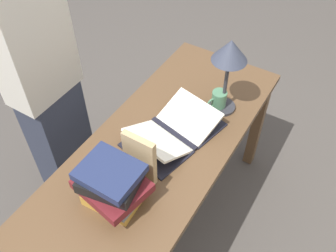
% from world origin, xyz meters
% --- Properties ---
extents(ground_plane, '(12.00, 12.00, 0.00)m').
position_xyz_m(ground_plane, '(0.00, 0.00, 0.00)').
color(ground_plane, '#47423D').
extents(reading_desk, '(1.53, 0.62, 0.74)m').
position_xyz_m(reading_desk, '(0.00, 0.00, 0.64)').
color(reading_desk, brown).
rests_on(reading_desk, ground_plane).
extents(open_book, '(0.51, 0.38, 0.10)m').
position_xyz_m(open_book, '(-0.07, 0.03, 0.77)').
color(open_book, black).
rests_on(open_book, reading_desk).
extents(book_stack_tall, '(0.26, 0.30, 0.21)m').
position_xyz_m(book_stack_tall, '(0.36, 0.00, 0.85)').
color(book_stack_tall, '#BC8933').
rests_on(book_stack_tall, reading_desk).
extents(book_standing_upright, '(0.03, 0.15, 0.25)m').
position_xyz_m(book_standing_upright, '(0.21, 0.03, 0.87)').
color(book_standing_upright, tan).
rests_on(book_standing_upright, reading_desk).
extents(reading_lamp, '(0.17, 0.17, 0.41)m').
position_xyz_m(reading_lamp, '(-0.36, 0.14, 1.06)').
color(reading_lamp, '#2D2D33').
rests_on(reading_lamp, reading_desk).
extents(coffee_mug, '(0.10, 0.08, 0.10)m').
position_xyz_m(coffee_mug, '(-0.35, 0.12, 0.79)').
color(coffee_mug, '#4C7F5B').
rests_on(coffee_mug, reading_desk).
extents(person_reader, '(0.36, 0.22, 1.64)m').
position_xyz_m(person_reader, '(0.05, -0.67, 0.81)').
color(person_reader, '#2D3342').
rests_on(person_reader, ground_plane).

